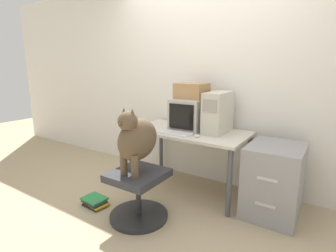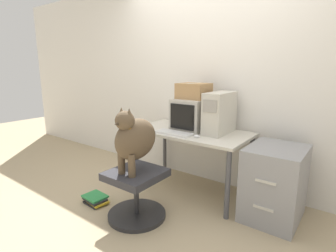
# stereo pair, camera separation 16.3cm
# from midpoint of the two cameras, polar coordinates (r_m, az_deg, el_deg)

# --- Properties ---
(ground_plane) EXTENTS (12.00, 12.00, 0.00)m
(ground_plane) POSITION_cam_midpoint_polar(r_m,az_deg,el_deg) (2.99, 2.48, -16.09)
(ground_plane) COLOR tan
(wall_back) EXTENTS (8.00, 0.05, 2.60)m
(wall_back) POSITION_cam_midpoint_polar(r_m,az_deg,el_deg) (3.31, 10.56, 10.07)
(wall_back) COLOR silver
(wall_back) RESTS_ON ground_plane
(desk) EXTENTS (1.33, 0.73, 0.73)m
(desk) POSITION_cam_midpoint_polar(r_m,az_deg,el_deg) (3.04, 6.46, -2.61)
(desk) COLOR beige
(desk) RESTS_ON ground_plane
(crt_monitor) EXTENTS (0.37, 0.48, 0.36)m
(crt_monitor) POSITION_cam_midpoint_polar(r_m,az_deg,el_deg) (3.08, 7.02, 2.62)
(crt_monitor) COLOR #B7B2A8
(crt_monitor) RESTS_ON desk
(pc_tower) EXTENTS (0.20, 0.47, 0.45)m
(pc_tower) POSITION_cam_midpoint_polar(r_m,az_deg,el_deg) (2.92, 12.73, 2.80)
(pc_tower) COLOR beige
(pc_tower) RESTS_ON desk
(keyboard) EXTENTS (0.41, 0.16, 0.03)m
(keyboard) POSITION_cam_midpoint_polar(r_m,az_deg,el_deg) (2.84, 2.91, -1.54)
(keyboard) COLOR silver
(keyboard) RESTS_ON desk
(computer_mouse) EXTENTS (0.07, 0.04, 0.03)m
(computer_mouse) POSITION_cam_midpoint_polar(r_m,az_deg,el_deg) (2.73, 8.00, -2.23)
(computer_mouse) COLOR silver
(computer_mouse) RESTS_ON desk
(office_chair) EXTENTS (0.57, 0.57, 0.48)m
(office_chair) POSITION_cam_midpoint_polar(r_m,az_deg,el_deg) (2.62, -5.09, -14.24)
(office_chair) COLOR #262628
(office_chair) RESTS_ON ground_plane
(dog) EXTENTS (0.24, 0.50, 0.62)m
(dog) POSITION_cam_midpoint_polar(r_m,az_deg,el_deg) (2.42, -5.42, -2.59)
(dog) COLOR brown
(dog) RESTS_ON office_chair
(filing_cabinet) EXTENTS (0.50, 0.62, 0.71)m
(filing_cabinet) POSITION_cam_midpoint_polar(r_m,az_deg,el_deg) (2.79, 23.72, -11.30)
(filing_cabinet) COLOR gray
(filing_cabinet) RESTS_ON ground_plane
(cardboard_box) EXTENTS (0.33, 0.30, 0.18)m
(cardboard_box) POSITION_cam_midpoint_polar(r_m,az_deg,el_deg) (3.05, 7.19, 7.57)
(cardboard_box) COLOR #A87F51
(cardboard_box) RESTS_ON crt_monitor
(book_stack_floor) EXTENTS (0.30, 0.22, 0.08)m
(book_stack_floor) POSITION_cam_midpoint_polar(r_m,az_deg,el_deg) (3.02, -14.00, -15.27)
(book_stack_floor) COLOR #262628
(book_stack_floor) RESTS_ON ground_plane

